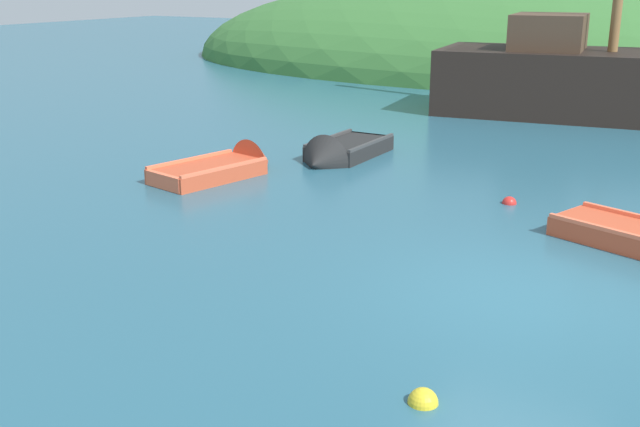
% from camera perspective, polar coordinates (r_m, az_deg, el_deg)
% --- Properties ---
extents(ground_plane, '(120.00, 120.00, 0.00)m').
position_cam_1_polar(ground_plane, '(11.22, 14.49, -5.90)').
color(ground_plane, '#285B70').
extents(shore_hill, '(36.96, 23.85, 9.06)m').
position_cam_1_polar(shore_hill, '(42.44, 14.21, 10.77)').
color(shore_hill, '#387033').
rests_on(shore_hill, ground).
extents(rowboat_near_dock, '(1.87, 3.26, 1.20)m').
position_cam_1_polar(rowboat_near_dock, '(17.56, -6.88, 3.22)').
color(rowboat_near_dock, '#C64C2D').
rests_on(rowboat_near_dock, ground).
extents(rowboat_center, '(1.31, 3.03, 1.23)m').
position_cam_1_polar(rowboat_center, '(18.89, 1.43, 4.37)').
color(rowboat_center, black).
rests_on(rowboat_center, ground).
extents(buoy_red, '(0.29, 0.29, 0.29)m').
position_cam_1_polar(buoy_red, '(15.66, 13.80, 0.72)').
color(buoy_red, red).
rests_on(buoy_red, ground).
extents(buoy_yellow, '(0.33, 0.33, 0.33)m').
position_cam_1_polar(buoy_yellow, '(8.40, 7.61, -13.69)').
color(buoy_yellow, yellow).
rests_on(buoy_yellow, ground).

